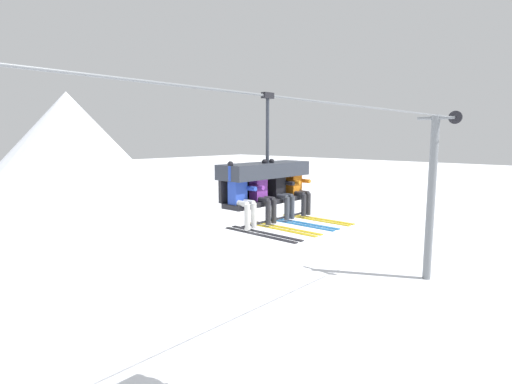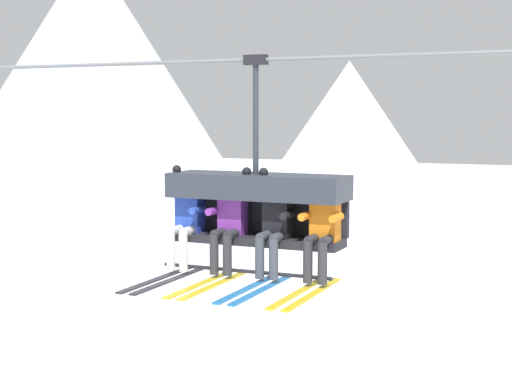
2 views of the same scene
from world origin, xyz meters
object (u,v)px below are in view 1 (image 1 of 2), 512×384
at_px(skier_orange, 298,187).
at_px(skier_blue, 242,195).
at_px(skier_black, 281,189).
at_px(skier_purple, 263,192).
at_px(chairlift_chair, 265,177).
at_px(lift_tower_far, 432,194).

bearing_deg(skier_orange, skier_blue, 179.78).
bearing_deg(skier_orange, skier_black, 179.35).
distance_m(skier_purple, skier_black, 0.59).
distance_m(chairlift_chair, skier_blue, 0.97).
xyz_separation_m(chairlift_chair, skier_purple, (-0.30, -0.21, -0.28)).
distance_m(lift_tower_far, chairlift_chair, 12.48).
relative_size(skier_blue, skier_purple, 1.00).
relative_size(lift_tower_far, skier_purple, 4.52).
distance_m(skier_blue, skier_black, 1.20).
height_order(lift_tower_far, skier_purple, lift_tower_far).
bearing_deg(skier_orange, chairlift_chair, 166.15).
distance_m(skier_black, skier_orange, 0.60).
bearing_deg(lift_tower_far, skier_orange, -175.36).
distance_m(skier_blue, skier_purple, 0.60).
bearing_deg(skier_blue, skier_black, 0.00).
height_order(lift_tower_far, skier_orange, lift_tower_far).
relative_size(skier_black, skier_orange, 1.00).
relative_size(chairlift_chair, skier_orange, 1.52).
distance_m(lift_tower_far, skier_blue, 13.35).
height_order(skier_black, skier_orange, skier_black).
relative_size(lift_tower_far, skier_black, 4.52).
bearing_deg(skier_purple, skier_black, 0.00).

